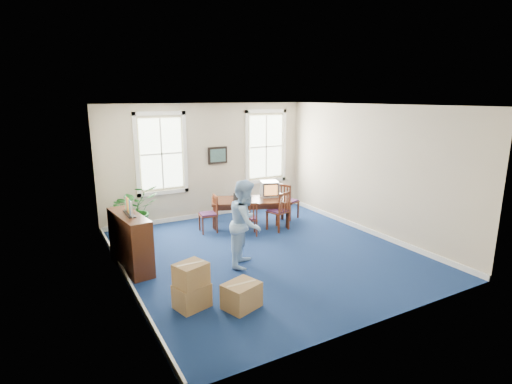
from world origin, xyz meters
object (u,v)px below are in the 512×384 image
crt_tv (269,189)px  cardboard_boxes (201,279)px  credenza (130,241)px  potted_plant (135,210)px  man (246,223)px  conference_table (250,212)px  chair_near_left (249,218)px

crt_tv → cardboard_boxes: size_ratio=0.35×
crt_tv → credenza: credenza is taller
potted_plant → crt_tv: bearing=-11.0°
man → credenza: 2.32m
man → potted_plant: 3.37m
crt_tv → potted_plant: bearing=-171.4°
credenza → potted_plant: 2.11m
cardboard_boxes → crt_tv: bearing=45.0°
crt_tv → cardboard_boxes: crt_tv is taller
conference_table → chair_near_left: 0.83m
man → credenza: size_ratio=1.21×
conference_table → cardboard_boxes: 4.24m
conference_table → man: 2.67m
chair_near_left → cardboard_boxes: (-2.27, -2.56, -0.03)m
cardboard_boxes → man: bearing=36.3°
conference_table → cardboard_boxes: size_ratio=1.47×
man → conference_table: bearing=9.3°
chair_near_left → cardboard_boxes: 3.42m
chair_near_left → potted_plant: (-2.45, 1.43, 0.20)m
potted_plant → credenza: bearing=-105.0°
chair_near_left → credenza: bearing=31.8°
conference_table → man: man is taller
conference_table → chair_near_left: chair_near_left is taller
credenza → crt_tv: bearing=11.6°
potted_plant → cardboard_boxes: bearing=-87.4°
potted_plant → chair_near_left: bearing=-30.3°
man → cardboard_boxes: 1.77m
crt_tv → chair_near_left: size_ratio=0.57×
crt_tv → credenza: bearing=-141.8°
conference_table → crt_tv: 0.83m
crt_tv → credenza: (-4.03, -1.36, -0.34)m
chair_near_left → credenza: 3.06m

